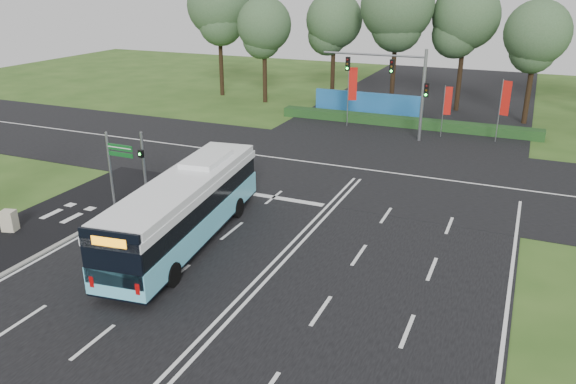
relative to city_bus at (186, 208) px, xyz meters
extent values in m
plane|color=#2E501A|center=(4.64, 1.92, -1.79)|extent=(120.00, 120.00, 0.00)
cube|color=black|center=(4.64, 1.92, -1.77)|extent=(20.00, 120.00, 0.04)
cube|color=black|center=(4.64, 13.92, -1.77)|extent=(120.00, 14.00, 0.05)
cube|color=black|center=(-7.86, -1.08, -1.76)|extent=(5.00, 18.00, 0.06)
cube|color=gray|center=(-5.46, -1.08, -1.73)|extent=(0.25, 18.00, 0.12)
cube|color=#64CCE8|center=(0.00, 0.01, -0.69)|extent=(4.13, 12.61, 1.14)
cube|color=black|center=(0.00, 0.01, -1.20)|extent=(4.09, 12.55, 0.31)
cube|color=black|center=(0.00, 0.01, 0.35)|extent=(4.00, 12.42, 0.98)
cube|color=white|center=(0.00, 0.01, 0.97)|extent=(4.13, 12.61, 0.36)
cube|color=white|center=(0.00, 0.01, 1.33)|extent=(4.01, 12.12, 0.36)
cube|color=white|center=(-0.33, 2.57, 1.64)|extent=(2.03, 3.28, 0.26)
cube|color=black|center=(0.77, -6.07, 0.40)|extent=(2.50, 0.44, 2.27)
cube|color=orange|center=(0.78, -6.11, 1.12)|extent=(1.44, 0.24, 0.36)
cylinder|color=black|center=(-1.65, 3.34, -1.25)|extent=(0.42, 1.10, 1.07)
cylinder|color=black|center=(0.76, 3.65, -1.25)|extent=(0.42, 1.10, 1.07)
cylinder|color=black|center=(-0.71, -4.03, -1.25)|extent=(0.42, 1.10, 1.07)
cylinder|color=black|center=(1.69, -3.73, -1.25)|extent=(0.42, 1.10, 1.07)
cylinder|color=gray|center=(-5.56, 4.24, 0.13)|extent=(0.15, 0.15, 3.85)
cube|color=black|center=(-5.56, 4.06, 0.85)|extent=(0.36, 0.29, 0.44)
sphere|color=#19F233|center=(-5.56, 3.96, 0.85)|extent=(0.15, 0.15, 0.15)
cylinder|color=gray|center=(-6.12, 2.09, 0.37)|extent=(0.13, 0.13, 4.32)
cube|color=#0E4E1B|center=(-5.31, 2.08, 1.77)|extent=(1.62, 0.08, 0.32)
cube|color=#0E4E1B|center=(-5.31, 2.08, 1.39)|extent=(1.62, 0.08, 0.24)
cube|color=white|center=(-5.31, 2.05, 1.77)|extent=(1.51, 0.03, 0.04)
cube|color=beige|center=(-8.85, -2.46, -1.23)|extent=(0.79, 0.71, 1.12)
cylinder|color=gray|center=(0.07, 24.58, 0.76)|extent=(0.08, 0.08, 5.11)
cube|color=#B6160F|center=(0.43, 24.70, 1.84)|extent=(0.66, 0.25, 2.73)
cylinder|color=gray|center=(7.99, 24.27, 0.27)|extent=(0.06, 0.06, 4.12)
cube|color=#B6160F|center=(8.29, 24.34, 1.14)|extent=(0.54, 0.17, 2.20)
cylinder|color=gray|center=(12.12, 24.45, 0.64)|extent=(0.08, 0.08, 4.87)
cube|color=#B6160F|center=(12.47, 24.36, 1.67)|extent=(0.64, 0.20, 2.60)
cylinder|color=gray|center=(6.64, 22.42, 1.71)|extent=(0.24, 0.24, 7.00)
cylinder|color=gray|center=(2.64, 22.42, 4.61)|extent=(8.00, 0.16, 0.16)
cube|color=black|center=(4.14, 22.42, 3.81)|extent=(0.32, 0.28, 1.05)
cube|color=black|center=(0.64, 22.42, 3.81)|extent=(0.32, 0.28, 1.05)
cube|color=black|center=(6.89, 22.42, 2.21)|extent=(0.32, 0.28, 1.05)
cube|color=#163D19|center=(4.64, 26.42, -1.39)|extent=(22.00, 1.20, 0.80)
cube|color=#1E60A3|center=(0.64, 28.92, -0.69)|extent=(10.00, 0.30, 2.20)
cylinder|color=black|center=(-16.60, 32.46, 2.61)|extent=(0.44, 0.44, 8.80)
sphere|color=#365230|center=(-16.60, 32.46, 7.47)|extent=(6.49, 6.49, 6.49)
cylinder|color=black|center=(-10.73, 30.96, 1.83)|extent=(0.44, 0.44, 7.25)
sphere|color=#365230|center=(-10.73, 30.96, 5.84)|extent=(5.34, 5.34, 5.34)
cylinder|color=black|center=(-4.81, 34.72, 2.00)|extent=(0.44, 0.44, 7.57)
sphere|color=#365230|center=(-4.81, 34.72, 6.18)|extent=(5.58, 5.58, 5.58)
cylinder|color=black|center=(1.90, 32.72, 2.75)|extent=(0.44, 0.44, 9.09)
sphere|color=#365230|center=(1.90, 32.72, 7.78)|extent=(6.70, 6.70, 6.70)
cylinder|color=black|center=(7.78, 34.65, 2.33)|extent=(0.44, 0.44, 8.24)
sphere|color=#365230|center=(7.78, 34.65, 6.88)|extent=(6.07, 6.07, 6.07)
cylinder|color=black|center=(13.93, 31.68, 1.85)|extent=(0.44, 0.44, 7.28)
sphere|color=#365230|center=(13.93, 31.68, 5.88)|extent=(5.37, 5.37, 5.37)
camera|label=1|loc=(14.07, -20.39, 10.09)|focal=35.00mm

